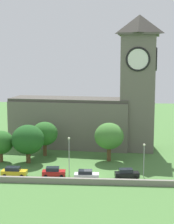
% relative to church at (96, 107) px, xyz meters
% --- Properties ---
extents(ground_plane, '(200.00, 200.00, 0.00)m').
position_rel_church_xyz_m(ground_plane, '(0.27, -7.77, -9.99)').
color(ground_plane, '#477538').
extents(church, '(36.85, 13.40, 32.01)m').
position_rel_church_xyz_m(church, '(0.00, 0.00, 0.00)').
color(church, '#666056').
rests_on(church, ground).
extents(quay_barrier, '(42.10, 0.70, 1.05)m').
position_rel_church_xyz_m(quay_barrier, '(0.27, -27.19, -9.47)').
color(quay_barrier, gray).
rests_on(quay_barrier, ground).
extents(car_yellow, '(4.76, 2.10, 1.81)m').
position_rel_church_xyz_m(car_yellow, '(-14.04, -23.89, -9.08)').
color(car_yellow, gold).
rests_on(car_yellow, ground).
extents(car_red, '(4.41, 2.40, 1.86)m').
position_rel_church_xyz_m(car_red, '(-6.58, -23.67, -9.06)').
color(car_red, red).
rests_on(car_red, ground).
extents(car_white, '(4.56, 2.25, 1.75)m').
position_rel_church_xyz_m(car_white, '(-0.39, -24.70, -9.11)').
color(car_white, silver).
rests_on(car_white, ground).
extents(car_black, '(4.62, 2.46, 1.83)m').
position_rel_church_xyz_m(car_black, '(6.97, -23.54, -9.07)').
color(car_black, black).
rests_on(car_black, ground).
extents(streetlamp_west_mid, '(0.44, 0.44, 7.35)m').
position_rel_church_xyz_m(streetlamp_west_mid, '(-3.79, -22.52, -5.12)').
color(streetlamp_west_mid, '#9EA0A5').
rests_on(streetlamp_west_mid, ground).
extents(streetlamp_central, '(0.44, 0.44, 6.30)m').
position_rel_church_xyz_m(streetlamp_central, '(10.17, -22.29, -5.72)').
color(streetlamp_central, '#9EA0A5').
rests_on(streetlamp_central, ground).
extents(tree_churchyard, '(6.85, 6.85, 8.15)m').
position_rel_church_xyz_m(tree_churchyard, '(-13.43, -14.89, -4.96)').
color(tree_churchyard, brown).
rests_on(tree_churchyard, ground).
extents(tree_riverside_west, '(5.50, 5.50, 6.75)m').
position_rel_church_xyz_m(tree_riverside_west, '(-19.37, -14.63, -5.74)').
color(tree_riverside_west, brown).
rests_on(tree_riverside_west, ground).
extents(tree_riverside_east, '(5.89, 5.89, 7.77)m').
position_rel_church_xyz_m(tree_riverside_east, '(-11.02, -8.90, -4.91)').
color(tree_riverside_east, brown).
rests_on(tree_riverside_east, ground).
extents(tree_by_tower, '(6.28, 6.28, 8.31)m').
position_rel_church_xyz_m(tree_by_tower, '(3.55, -12.17, -4.55)').
color(tree_by_tower, brown).
rests_on(tree_by_tower, ground).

